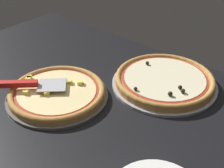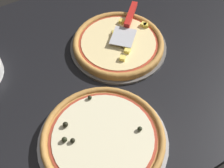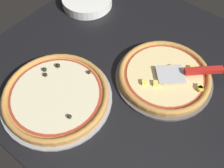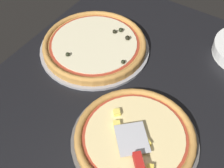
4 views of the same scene
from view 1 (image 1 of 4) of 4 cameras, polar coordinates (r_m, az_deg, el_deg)
The scene contains 6 objects.
ground_plane at distance 116.42cm, azimuth -8.27°, elevation -2.20°, with size 134.75×100.82×3.60cm, color black.
pizza_pan_front at distance 113.15cm, azimuth -10.04°, elevation -2.13°, with size 36.20×36.20×1.00cm, color #565451.
pizza_front at distance 112.14cm, azimuth -10.13°, elevation -1.36°, with size 34.03×34.03×3.31cm.
pizza_pan_back at distance 119.41cm, azimuth 9.50°, elevation 0.01°, with size 39.37×39.37×1.00cm, color #939399.
pizza_back at distance 118.28cm, azimuth 9.59°, elevation 0.85°, with size 37.01×37.01×4.13cm.
serving_spatula at distance 113.40cm, azimuth -15.44°, elevation -0.02°, with size 20.88×20.14×2.00cm.
Camera 1 is at (73.44, -60.67, 65.13)cm, focal length 50.00 mm.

